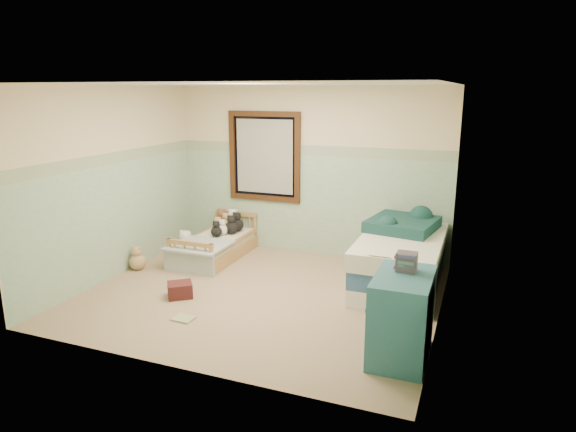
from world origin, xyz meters
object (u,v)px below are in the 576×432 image
at_px(plush_floor_cream, 186,248).
at_px(plush_floor_tan, 138,262).
at_px(twin_bed_frame, 400,277).
at_px(dresser, 402,317).
at_px(floor_book, 183,319).
at_px(toddler_bed_frame, 215,252).
at_px(red_pillow, 180,290).

relative_size(plush_floor_cream, plush_floor_tan, 1.21).
bearing_deg(plush_floor_cream, twin_bed_frame, 0.23).
bearing_deg(dresser, floor_book, -178.50).
bearing_deg(plush_floor_cream, toddler_bed_frame, 15.38).
bearing_deg(toddler_bed_frame, plush_floor_tan, -131.57).
xyz_separation_m(plush_floor_cream, floor_book, (1.14, -1.86, -0.13)).
relative_size(toddler_bed_frame, twin_bed_frame, 0.76).
bearing_deg(red_pillow, dresser, -9.68).
height_order(plush_floor_cream, plush_floor_tan, plush_floor_cream).
height_order(red_pillow, floor_book, red_pillow).
height_order(dresser, red_pillow, dresser).
relative_size(plush_floor_cream, twin_bed_frame, 0.15).
xyz_separation_m(plush_floor_tan, dresser, (3.79, -1.07, 0.29)).
distance_m(plush_floor_cream, red_pillow, 1.54).
distance_m(twin_bed_frame, red_pillow, 2.77).
xyz_separation_m(plush_floor_tan, floor_book, (1.46, -1.13, -0.10)).
height_order(plush_floor_tan, red_pillow, plush_floor_tan).
xyz_separation_m(toddler_bed_frame, twin_bed_frame, (2.75, -0.11, 0.02)).
distance_m(toddler_bed_frame, red_pillow, 1.49).
xyz_separation_m(toddler_bed_frame, plush_floor_cream, (-0.44, -0.12, 0.04)).
relative_size(dresser, red_pillow, 2.84).
bearing_deg(plush_floor_tan, dresser, -15.77).
xyz_separation_m(toddler_bed_frame, red_pillow, (0.33, -1.46, -0.00)).
bearing_deg(plush_floor_cream, plush_floor_tan, -113.53).
bearing_deg(red_pillow, plush_floor_tan, 150.62).
height_order(twin_bed_frame, floor_book, twin_bed_frame).
bearing_deg(red_pillow, twin_bed_frame, 29.15).
height_order(dresser, floor_book, dresser).
distance_m(toddler_bed_frame, floor_book, 2.10).
bearing_deg(plush_floor_cream, red_pillow, -60.32).
bearing_deg(dresser, plush_floor_cream, 152.59).
bearing_deg(floor_book, plush_floor_tan, 144.74).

